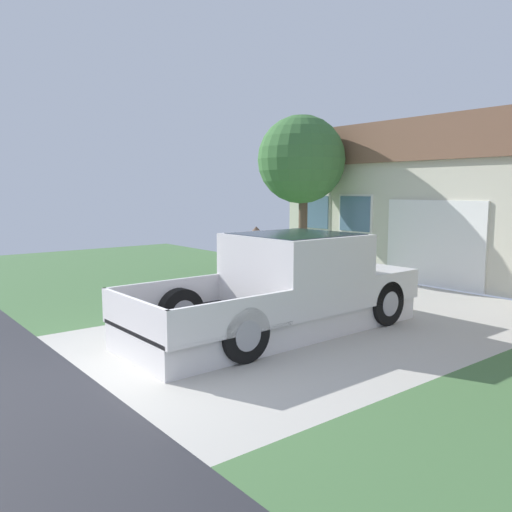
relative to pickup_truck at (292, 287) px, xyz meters
name	(u,v)px	position (x,y,z in m)	size (l,w,h in m)	color
pickup_truck	(292,287)	(0.00, 0.00, 0.00)	(2.16, 5.34, 1.67)	silver
person_with_hat	(256,260)	(-1.65, 0.50, 0.25)	(0.53, 0.53, 1.68)	navy
handbag	(248,305)	(-1.55, 0.22, -0.61)	(0.35, 0.22, 0.42)	tan
house_with_garage	(493,199)	(-0.90, 8.49, 1.42)	(11.05, 6.16, 4.23)	beige
neighbor_tree	(302,161)	(-4.41, 4.38, 2.50)	(2.50, 2.50, 4.52)	brown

